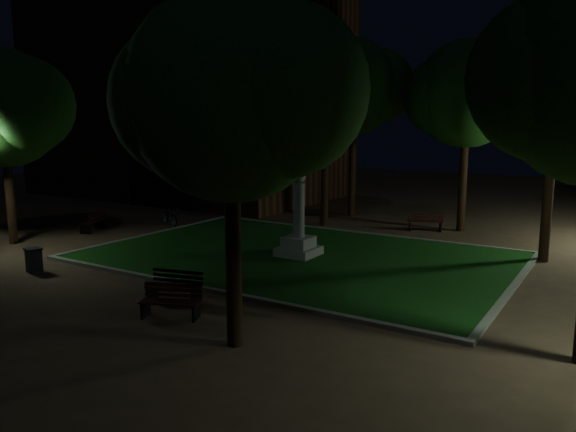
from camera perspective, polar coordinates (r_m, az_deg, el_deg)
name	(u,v)px	position (r m, az deg, el deg)	size (l,w,h in m)	color
ground	(269,269)	(19.42, -1.96, -5.40)	(80.00, 80.00, 0.00)	#4F3627
lawn	(298,256)	(21.05, 1.07, -4.09)	(15.00, 10.00, 0.08)	#134110
lawn_kerb	(298,256)	(21.04, 1.07, -4.03)	(15.40, 10.40, 0.12)	slate
monument	(299,232)	(20.85, 1.08, -1.64)	(1.40, 1.40, 3.20)	gray
building_main	(187,85)	(39.49, -10.26, 12.93)	(20.00, 12.00, 15.00)	#4A2518
tree_west	(4,108)	(25.38, -26.90, 9.76)	(5.82, 4.75, 7.91)	black
tree_north_wl	(328,83)	(26.98, 4.05, 13.31)	(5.95, 4.86, 9.20)	black
tree_north_er	(470,94)	(26.67, 17.98, 11.72)	(5.87, 4.79, 8.61)	black
tree_ne	(558,108)	(21.84, 25.71, 9.89)	(4.68, 3.82, 7.41)	black
tree_se	(234,96)	(12.11, -5.48, 12.00)	(5.57, 4.55, 7.83)	black
tree_nw	(225,105)	(31.09, -6.42, 11.15)	(6.30, 5.15, 8.45)	black
tree_far_north	(355,89)	(29.90, 6.87, 12.71)	(5.87, 4.79, 9.06)	black
lamppost_nw	(205,151)	(35.10, -8.45, 6.59)	(1.18, 0.28, 4.62)	black
bench_near_left	(175,287)	(16.24, -11.41, -7.13)	(1.66, 0.92, 0.87)	black
bench_near_right	(171,302)	(15.01, -11.78, -8.58)	(1.65, 1.12, 0.86)	black
bench_left_side	(94,222)	(27.36, -19.12, -0.62)	(1.14, 1.67, 0.87)	black
bench_far_side	(425,222)	(26.65, 13.77, -0.62)	(1.67, 1.13, 0.87)	black
trash_bin	(34,260)	(20.79, -24.40, -4.08)	(0.57, 0.57, 0.82)	black
bicycle	(170,216)	(28.08, -11.89, -0.03)	(0.55, 1.57, 0.83)	black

